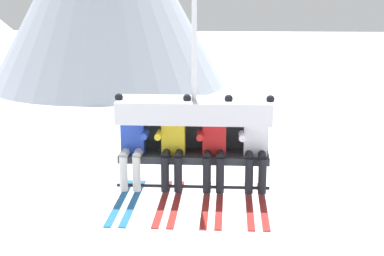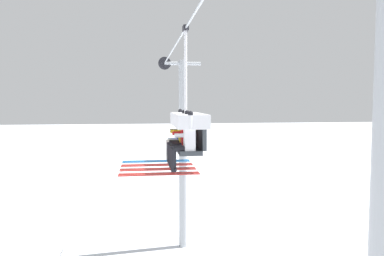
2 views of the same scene
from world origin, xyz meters
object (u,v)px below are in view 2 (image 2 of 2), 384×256
at_px(skier_yellow, 179,137).
at_px(skier_white, 184,142).
at_px(chairlift_chair, 189,125).
at_px(skier_blue, 176,135).
at_px(skier_red, 181,139).
at_px(lift_tower_near, 182,150).

xyz_separation_m(skier_yellow, skier_white, (1.12, 0.00, 0.00)).
height_order(chairlift_chair, skier_blue, chairlift_chair).
bearing_deg(skier_blue, skier_red, 0.00).
distance_m(skier_blue, skier_red, 1.13).
height_order(lift_tower_near, chairlift_chair, lift_tower_near).
distance_m(lift_tower_near, skier_yellow, 7.87).
xyz_separation_m(skier_blue, skier_red, (1.13, 0.00, 0.00)).
relative_size(lift_tower_near, skier_yellow, 5.05).
distance_m(skier_red, skier_white, 0.56).
xyz_separation_m(lift_tower_near, skier_yellow, (7.70, -0.92, 1.33)).
relative_size(chairlift_chair, skier_yellow, 1.86).
xyz_separation_m(lift_tower_near, skier_white, (8.83, -0.92, 1.33)).
height_order(skier_yellow, skier_red, same).
xyz_separation_m(skier_red, skier_white, (0.56, 0.00, 0.00)).
xyz_separation_m(lift_tower_near, skier_red, (8.27, -0.92, 1.33)).
bearing_deg(skier_white, skier_blue, 180.00).
distance_m(skier_yellow, skier_red, 0.56).
xyz_separation_m(skier_yellow, skier_red, (0.56, 0.00, 0.00)).
distance_m(skier_yellow, skier_white, 1.12).
bearing_deg(skier_red, chairlift_chair, 143.06).
height_order(skier_blue, skier_yellow, same).
height_order(chairlift_chair, skier_red, chairlift_chair).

